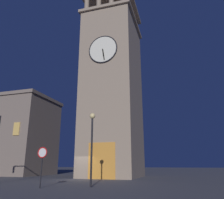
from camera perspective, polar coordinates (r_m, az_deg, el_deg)
The scene contains 4 objects.
ground_plane at distance 25.63m, azimuth -8.76°, elevation -19.62°, with size 200.00×200.00×0.00m, color #4C4C51.
clocktower at distance 31.85m, azimuth 0.27°, elevation 2.31°, with size 7.43×9.59×28.42m.
street_lamp at distance 17.30m, azimuth -5.15°, elevation -8.94°, with size 0.44×0.44×5.45m.
no_horn_sign at distance 17.11m, azimuth -17.41°, elevation -13.55°, with size 0.78×0.14×2.79m.
Camera 1 is at (-10.95, 23.12, 1.59)m, focal length 35.73 mm.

